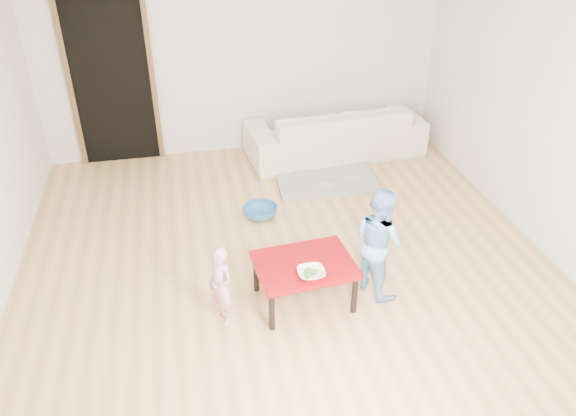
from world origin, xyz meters
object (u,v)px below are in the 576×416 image
object	(u,v)px
sofa	(335,131)
basin	(260,212)
red_table	(304,282)
bowl	(311,273)
child_blue	(379,242)
child_pink	(221,286)

from	to	relation	value
sofa	basin	xyz separation A→B (m)	(-1.20, -1.32, -0.27)
sofa	red_table	bearing A→B (deg)	64.00
bowl	child_blue	size ratio (longest dim) A/B	0.22
child_pink	child_blue	bearing A→B (deg)	60.26
red_table	basin	distance (m)	1.45
red_table	child_blue	bearing A→B (deg)	3.49
sofa	red_table	size ratio (longest dim) A/B	2.74
sofa	child_blue	size ratio (longest dim) A/B	2.22
child_blue	red_table	bearing A→B (deg)	71.31
child_pink	basin	distance (m)	1.65
child_pink	basin	xyz separation A→B (m)	(0.57, 1.52, -0.29)
bowl	basin	xyz separation A→B (m)	(-0.16, 1.62, -0.38)
child_pink	sofa	bearing A→B (deg)	113.01
bowl	sofa	bearing A→B (deg)	70.42
basin	child_pink	bearing A→B (deg)	-110.39
sofa	bowl	size ratio (longest dim) A/B	10.01
child_blue	child_pink	bearing A→B (deg)	73.17
sofa	child_pink	size ratio (longest dim) A/B	3.18
red_table	bowl	xyz separation A→B (m)	(0.01, -0.18, 0.23)
child_pink	child_blue	distance (m)	1.39
red_table	basin	size ratio (longest dim) A/B	2.18
child_pink	basin	bearing A→B (deg)	124.51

